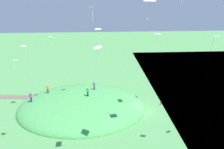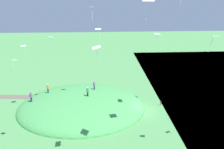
% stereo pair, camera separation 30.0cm
% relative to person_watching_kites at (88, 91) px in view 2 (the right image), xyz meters
% --- Properties ---
extents(ground_plane, '(160.00, 160.00, 0.00)m').
position_rel_person_watching_kites_xyz_m(ground_plane, '(-9.27, 1.63, -3.32)').
color(ground_plane, '#529651').
extents(grass_hill, '(22.08, 19.66, 4.55)m').
position_rel_person_watching_kites_xyz_m(grass_hill, '(1.12, -0.38, -3.32)').
color(grass_hill, '#4AA252').
rests_on(grass_hill, ground_plane).
extents(dirt_path, '(14.03, 2.92, 0.04)m').
position_rel_person_watching_kites_xyz_m(dirt_path, '(14.47, -5.54, -3.30)').
color(dirt_path, '#675B4E').
rests_on(dirt_path, ground_plane).
extents(person_watching_kites, '(0.55, 0.55, 1.69)m').
position_rel_person_watching_kites_xyz_m(person_watching_kites, '(0.00, 0.00, 0.00)').
color(person_watching_kites, black).
rests_on(person_watching_kites, grass_hill).
extents(person_on_hilltop, '(0.53, 0.53, 1.71)m').
position_rel_person_watching_kites_xyz_m(person_on_hilltop, '(7.29, -3.02, -0.45)').
color(person_on_hilltop, '#25264E').
rests_on(person_on_hilltop, grass_hill).
extents(person_with_child, '(0.50, 0.50, 1.57)m').
position_rel_person_watching_kites_xyz_m(person_with_child, '(-1.09, -3.21, -0.21)').
color(person_with_child, navy).
rests_on(person_with_child, grass_hill).
extents(person_near_shore, '(0.61, 0.61, 1.70)m').
position_rel_person_watching_kites_xyz_m(person_near_shore, '(9.62, -0.17, -0.82)').
color(person_near_shore, '#27244A').
rests_on(person_near_shore, grass_hill).
extents(kite_0, '(0.95, 1.01, 1.18)m').
position_rel_person_watching_kites_xyz_m(kite_0, '(5.37, 0.62, 9.31)').
color(kite_0, white).
extents(kite_2, '(1.21, 0.97, 2.31)m').
position_rel_person_watching_kites_xyz_m(kite_2, '(-2.01, -4.46, 9.58)').
color(kite_2, white).
extents(kite_3, '(0.84, 1.13, 2.22)m').
position_rel_person_watching_kites_xyz_m(kite_3, '(-10.03, 5.63, 10.43)').
color(kite_3, silver).
extents(kite_6, '(0.95, 0.86, 1.96)m').
position_rel_person_watching_kites_xyz_m(kite_6, '(9.47, 1.07, 7.95)').
color(kite_6, silver).
extents(kite_7, '(0.76, 0.54, 1.72)m').
position_rel_person_watching_kites_xyz_m(kite_7, '(-13.67, 14.86, 11.77)').
color(kite_7, white).
extents(kite_10, '(1.33, 1.13, 1.85)m').
position_rel_person_watching_kites_xyz_m(kite_10, '(-6.60, 15.63, 15.36)').
color(kite_10, white).
extents(kite_11, '(0.76, 0.65, 1.05)m').
position_rel_person_watching_kites_xyz_m(kite_11, '(7.37, 11.95, 8.87)').
color(kite_11, white).
extents(kite_12, '(0.84, 1.18, 1.97)m').
position_rel_person_watching_kites_xyz_m(kite_12, '(-1.77, 15.77, 11.07)').
color(kite_12, silver).
extents(kite_13, '(0.76, 0.56, 2.00)m').
position_rel_person_watching_kites_xyz_m(kite_13, '(-1.10, 1.92, 13.70)').
color(kite_13, white).
extents(mooring_post, '(0.14, 0.14, 0.87)m').
position_rel_person_watching_kites_xyz_m(mooring_post, '(-12.84, -0.32, -2.88)').
color(mooring_post, brown).
rests_on(mooring_post, ground_plane).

